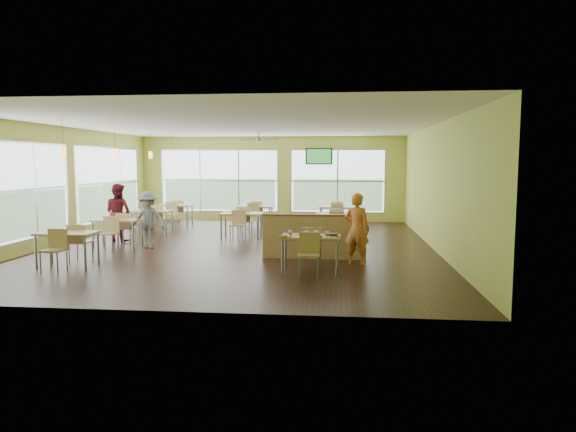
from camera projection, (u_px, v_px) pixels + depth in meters
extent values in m
plane|color=black|center=(242.00, 246.00, 13.65)|extent=(12.00, 12.00, 0.00)
plane|color=white|center=(241.00, 125.00, 13.32)|extent=(12.00, 12.00, 0.00)
cube|color=#BECD53|center=(271.00, 179.00, 19.42)|extent=(10.00, 0.04, 3.20)
cube|color=#BECD53|center=(164.00, 205.00, 7.55)|extent=(10.00, 0.04, 3.20)
cube|color=#BECD53|center=(61.00, 186.00, 13.98)|extent=(0.04, 12.00, 3.20)
cube|color=#BECD53|center=(436.00, 187.00, 12.99)|extent=(0.04, 12.00, 3.20)
cube|color=white|center=(16.00, 193.00, 12.01)|extent=(0.02, 4.50, 2.35)
cube|color=white|center=(110.00, 184.00, 16.96)|extent=(0.02, 4.50, 2.35)
cube|color=white|center=(220.00, 181.00, 19.61)|extent=(4.50, 0.02, 2.35)
cube|color=white|center=(338.00, 181.00, 19.16)|extent=(3.50, 0.02, 2.35)
cube|color=#B7BABC|center=(73.00, 229.00, 14.61)|extent=(0.04, 9.40, 0.05)
cube|color=#B7BABC|center=(278.00, 212.00, 19.50)|extent=(8.00, 0.04, 0.05)
cube|color=tan|center=(311.00, 237.00, 10.41)|extent=(1.20, 0.70, 0.04)
cube|color=brown|center=(311.00, 238.00, 10.41)|extent=(1.22, 0.71, 0.01)
cylinder|color=slate|center=(283.00, 257.00, 10.21)|extent=(0.05, 0.05, 0.71)
cylinder|color=slate|center=(337.00, 258.00, 10.11)|extent=(0.05, 0.05, 0.71)
cylinder|color=slate|center=(286.00, 252.00, 10.79)|extent=(0.05, 0.05, 0.71)
cylinder|color=slate|center=(337.00, 253.00, 10.68)|extent=(0.05, 0.05, 0.71)
cube|color=tan|center=(312.00, 246.00, 10.98)|extent=(0.42, 0.42, 0.04)
cube|color=tan|center=(312.00, 234.00, 11.15)|extent=(0.42, 0.04, 0.40)
cube|color=tan|center=(309.00, 255.00, 9.89)|extent=(0.42, 0.42, 0.04)
cube|color=tan|center=(308.00, 245.00, 9.68)|extent=(0.42, 0.04, 0.40)
cube|color=tan|center=(314.00, 237.00, 11.87)|extent=(2.40, 0.12, 1.00)
cube|color=brown|center=(314.00, 215.00, 11.81)|extent=(2.40, 0.14, 0.04)
cube|color=tan|center=(67.00, 233.00, 10.93)|extent=(1.20, 0.70, 0.04)
cube|color=brown|center=(67.00, 234.00, 10.93)|extent=(1.22, 0.71, 0.01)
cylinder|color=slate|center=(36.00, 252.00, 10.73)|extent=(0.05, 0.05, 0.71)
cylinder|color=slate|center=(85.00, 253.00, 10.62)|extent=(0.05, 0.05, 0.71)
cylinder|color=slate|center=(51.00, 248.00, 11.31)|extent=(0.05, 0.05, 0.71)
cylinder|color=slate|center=(98.00, 249.00, 11.20)|extent=(0.05, 0.05, 0.71)
cube|color=tan|center=(80.00, 242.00, 11.50)|extent=(0.42, 0.42, 0.04)
cube|color=tan|center=(84.00, 231.00, 11.66)|extent=(0.42, 0.04, 0.40)
cube|color=tan|center=(53.00, 250.00, 10.41)|extent=(0.42, 0.42, 0.04)
cube|color=tan|center=(48.00, 241.00, 10.20)|extent=(0.42, 0.04, 0.40)
cube|color=tan|center=(117.00, 220.00, 13.40)|extent=(1.20, 0.70, 0.04)
cube|color=brown|center=(117.00, 221.00, 13.40)|extent=(1.22, 0.71, 0.01)
cylinder|color=slate|center=(93.00, 235.00, 13.21)|extent=(0.05, 0.05, 0.71)
cylinder|color=slate|center=(133.00, 236.00, 13.10)|extent=(0.05, 0.05, 0.71)
cylinder|color=slate|center=(103.00, 232.00, 13.78)|extent=(0.05, 0.05, 0.71)
cylinder|color=slate|center=(142.00, 233.00, 13.67)|extent=(0.05, 0.05, 0.71)
cube|color=tan|center=(126.00, 228.00, 13.97)|extent=(0.42, 0.42, 0.04)
cube|color=tan|center=(129.00, 219.00, 14.14)|extent=(0.42, 0.04, 0.40)
cube|color=tan|center=(108.00, 233.00, 12.89)|extent=(0.42, 0.42, 0.04)
cube|color=tan|center=(105.00, 226.00, 12.67)|extent=(0.42, 0.04, 0.40)
cube|color=tan|center=(152.00, 211.00, 15.87)|extent=(1.20, 0.70, 0.04)
cube|color=brown|center=(152.00, 212.00, 15.88)|extent=(1.22, 0.71, 0.01)
cylinder|color=slate|center=(132.00, 224.00, 15.68)|extent=(0.05, 0.05, 0.71)
cylinder|color=slate|center=(166.00, 224.00, 15.57)|extent=(0.05, 0.05, 0.71)
cylinder|color=slate|center=(139.00, 222.00, 16.25)|extent=(0.05, 0.05, 0.71)
cylinder|color=slate|center=(172.00, 222.00, 16.15)|extent=(0.05, 0.05, 0.71)
cube|color=tan|center=(159.00, 218.00, 16.45)|extent=(0.42, 0.42, 0.04)
cube|color=tan|center=(160.00, 211.00, 16.61)|extent=(0.42, 0.04, 0.40)
cube|color=tan|center=(146.00, 222.00, 15.36)|extent=(0.42, 0.42, 0.04)
cube|color=tan|center=(143.00, 215.00, 15.15)|extent=(0.42, 0.04, 0.40)
cube|color=tan|center=(175.00, 205.00, 18.05)|extent=(1.20, 0.70, 0.04)
cube|color=brown|center=(175.00, 206.00, 18.05)|extent=(1.22, 0.71, 0.01)
cylinder|color=slate|center=(157.00, 216.00, 17.86)|extent=(0.05, 0.05, 0.71)
cylinder|color=slate|center=(187.00, 217.00, 17.75)|extent=(0.05, 0.05, 0.71)
cylinder|color=slate|center=(163.00, 215.00, 18.43)|extent=(0.05, 0.05, 0.71)
cylinder|color=slate|center=(192.00, 215.00, 18.32)|extent=(0.05, 0.05, 0.71)
cube|color=tan|center=(180.00, 211.00, 18.62)|extent=(0.42, 0.42, 0.04)
cube|color=tan|center=(181.00, 205.00, 18.79)|extent=(0.42, 0.04, 0.40)
cube|color=tan|center=(170.00, 215.00, 17.54)|extent=(0.42, 0.42, 0.04)
cube|color=tan|center=(168.00, 209.00, 17.32)|extent=(0.42, 0.04, 0.40)
cube|color=tan|center=(241.00, 213.00, 15.09)|extent=(1.20, 0.70, 0.04)
cube|color=brown|center=(241.00, 214.00, 15.09)|extent=(1.22, 0.71, 0.01)
cylinder|color=slate|center=(221.00, 227.00, 14.90)|extent=(0.05, 0.05, 0.71)
cylinder|color=slate|center=(258.00, 228.00, 14.79)|extent=(0.05, 0.05, 0.71)
cylinder|color=slate|center=(226.00, 225.00, 15.47)|extent=(0.05, 0.05, 0.71)
cylinder|color=slate|center=(261.00, 225.00, 15.36)|extent=(0.05, 0.05, 0.71)
cube|color=tan|center=(245.00, 221.00, 15.66)|extent=(0.42, 0.42, 0.04)
cube|color=tan|center=(246.00, 213.00, 15.83)|extent=(0.42, 0.04, 0.40)
cube|color=tan|center=(238.00, 225.00, 14.57)|extent=(0.42, 0.42, 0.04)
cube|color=tan|center=(236.00, 218.00, 14.36)|extent=(0.42, 0.04, 0.40)
cube|color=tan|center=(255.00, 206.00, 17.56)|extent=(1.20, 0.70, 0.04)
cube|color=brown|center=(255.00, 207.00, 17.57)|extent=(1.22, 0.71, 0.01)
cylinder|color=slate|center=(238.00, 218.00, 17.37)|extent=(0.05, 0.05, 0.71)
cylinder|color=slate|center=(270.00, 218.00, 17.26)|extent=(0.05, 0.05, 0.71)
cylinder|color=slate|center=(241.00, 216.00, 17.94)|extent=(0.05, 0.05, 0.71)
cylinder|color=slate|center=(272.00, 216.00, 17.84)|extent=(0.05, 0.05, 0.71)
cube|color=tan|center=(258.00, 213.00, 18.14)|extent=(0.42, 0.42, 0.04)
cube|color=tan|center=(259.00, 206.00, 18.30)|extent=(0.42, 0.04, 0.40)
cube|color=tan|center=(252.00, 216.00, 17.05)|extent=(0.42, 0.42, 0.04)
cube|color=tan|center=(251.00, 210.00, 16.84)|extent=(0.42, 0.04, 0.40)
cube|color=tan|center=(337.00, 214.00, 14.81)|extent=(1.20, 0.70, 0.04)
cube|color=brown|center=(337.00, 215.00, 14.81)|extent=(1.22, 0.71, 0.01)
cylinder|color=slate|center=(317.00, 228.00, 14.62)|extent=(0.05, 0.05, 0.71)
cylinder|color=slate|center=(356.00, 229.00, 14.51)|extent=(0.05, 0.05, 0.71)
cylinder|color=slate|center=(318.00, 226.00, 15.19)|extent=(0.05, 0.05, 0.71)
cylinder|color=slate|center=(355.00, 226.00, 15.08)|extent=(0.05, 0.05, 0.71)
cube|color=tan|center=(337.00, 222.00, 15.38)|extent=(0.42, 0.42, 0.04)
cube|color=tan|center=(337.00, 214.00, 15.55)|extent=(0.42, 0.04, 0.40)
cube|color=tan|center=(336.00, 226.00, 14.30)|extent=(0.42, 0.42, 0.04)
cube|color=tan|center=(336.00, 219.00, 14.08)|extent=(0.42, 0.04, 0.40)
cube|color=tan|center=(337.00, 207.00, 17.28)|extent=(1.20, 0.70, 0.04)
cube|color=brown|center=(337.00, 208.00, 17.29)|extent=(1.22, 0.71, 0.01)
cylinder|color=slate|center=(321.00, 219.00, 17.09)|extent=(0.05, 0.05, 0.71)
cylinder|color=slate|center=(353.00, 219.00, 16.98)|extent=(0.05, 0.05, 0.71)
cylinder|color=slate|center=(321.00, 217.00, 17.66)|extent=(0.05, 0.05, 0.71)
cylinder|color=slate|center=(353.00, 217.00, 17.56)|extent=(0.05, 0.05, 0.71)
cube|color=tan|center=(337.00, 214.00, 17.86)|extent=(0.42, 0.42, 0.04)
cube|color=tan|center=(337.00, 207.00, 18.02)|extent=(0.42, 0.04, 0.40)
cube|color=tan|center=(337.00, 217.00, 16.77)|extent=(0.42, 0.42, 0.04)
cube|color=tan|center=(337.00, 211.00, 16.56)|extent=(0.42, 0.04, 0.40)
cylinder|color=#2D2119|center=(62.00, 133.00, 10.70)|extent=(0.01, 0.01, 0.70)
cylinder|color=orange|center=(63.00, 152.00, 10.75)|extent=(0.11, 0.11, 0.22)
cylinder|color=#2D2119|center=(115.00, 138.00, 13.18)|extent=(0.01, 0.01, 0.70)
cylinder|color=orange|center=(115.00, 154.00, 13.22)|extent=(0.11, 0.11, 0.22)
cylinder|color=#2D2119|center=(150.00, 142.00, 15.65)|extent=(0.01, 0.01, 0.70)
cylinder|color=orange|center=(151.00, 155.00, 15.69)|extent=(0.11, 0.11, 0.22)
cylinder|color=#2D2119|center=(173.00, 144.00, 17.83)|extent=(0.01, 0.01, 0.70)
cylinder|color=orange|center=(174.00, 156.00, 17.87)|extent=(0.11, 0.11, 0.22)
cylinder|color=#2D2119|center=(259.00, 135.00, 16.30)|extent=(0.03, 0.03, 0.24)
cylinder|color=#2D2119|center=(259.00, 140.00, 16.31)|extent=(0.16, 0.16, 0.06)
cube|color=#2D2119|center=(270.00, 140.00, 16.28)|extent=(0.55, 0.10, 0.01)
cube|color=#2D2119|center=(260.00, 140.00, 16.66)|extent=(0.10, 0.55, 0.01)
cube|color=#2D2119|center=(248.00, 140.00, 16.35)|extent=(0.55, 0.10, 0.01)
cube|color=#2D2119|center=(257.00, 139.00, 15.97)|extent=(0.10, 0.55, 0.01)
cube|color=black|center=(319.00, 156.00, 19.05)|extent=(1.00, 0.06, 0.60)
cube|color=#2A8E35|center=(319.00, 156.00, 19.02)|extent=(0.90, 0.01, 0.52)
imported|color=#E34019|center=(357.00, 229.00, 11.16)|extent=(0.68, 0.59, 1.58)
imported|color=#5B171F|center=(118.00, 213.00, 14.45)|extent=(0.96, 0.85, 1.63)
imported|color=slate|center=(148.00, 220.00, 13.35)|extent=(0.98, 0.60, 1.48)
cone|color=white|center=(290.00, 233.00, 10.34)|extent=(0.08, 0.08, 0.11)
cylinder|color=red|center=(290.00, 233.00, 10.34)|extent=(0.08, 0.08, 0.03)
cylinder|color=white|center=(290.00, 230.00, 10.33)|extent=(0.08, 0.08, 0.01)
cylinder|color=#2484BF|center=(290.00, 226.00, 10.32)|extent=(0.02, 0.05, 0.20)
cone|color=white|center=(307.00, 234.00, 10.18)|extent=(0.09, 0.09, 0.12)
cylinder|color=red|center=(307.00, 234.00, 10.18)|extent=(0.08, 0.08, 0.03)
cylinder|color=white|center=(307.00, 231.00, 10.18)|extent=(0.09, 0.09, 0.01)
cylinder|color=#F6FD29|center=(307.00, 226.00, 10.17)|extent=(0.02, 0.06, 0.22)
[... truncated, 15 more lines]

